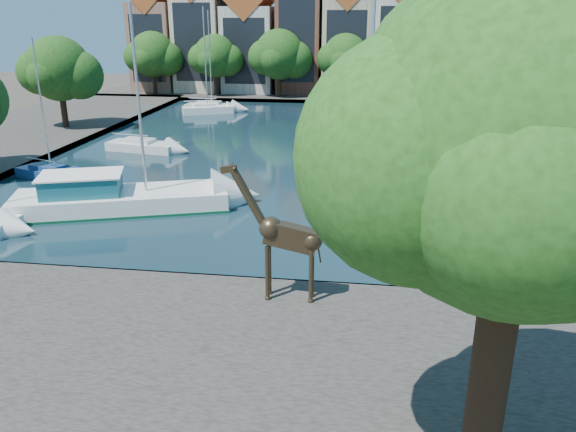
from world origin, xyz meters
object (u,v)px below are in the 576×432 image
at_px(giraffe_statue, 284,236).
at_px(motorsailer, 114,196).
at_px(sailboat_right_a, 514,224).
at_px(plane_tree, 529,153).

bearing_deg(giraffe_statue, motorsailer, 138.28).
bearing_deg(giraffe_statue, sailboat_right_a, 41.47).
distance_m(plane_tree, giraffe_statue, 10.45).
height_order(plane_tree, sailboat_right_a, plane_tree).
distance_m(plane_tree, sailboat_right_a, 18.22).
relative_size(motorsailer, sailboat_right_a, 1.15).
bearing_deg(giraffe_statue, plane_tree, -54.00).
bearing_deg(motorsailer, plane_tree, -46.59).
xyz_separation_m(motorsailer, sailboat_right_a, (20.36, -0.69, -0.31)).
bearing_deg(motorsailer, giraffe_statue, -41.72).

